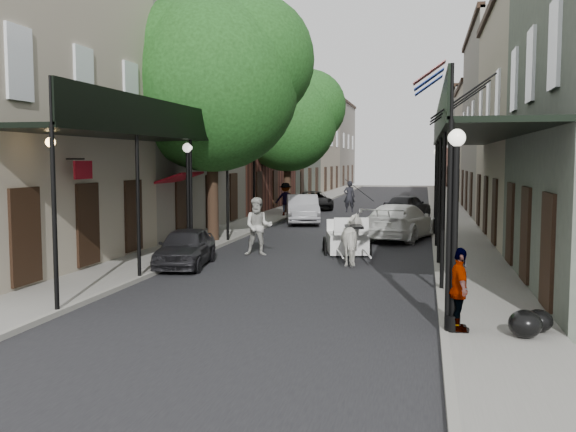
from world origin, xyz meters
The scene contains 24 objects.
ground centered at (0.00, 0.00, 0.00)m, with size 140.00×140.00×0.00m, color gray.
road centered at (0.00, 20.00, 0.01)m, with size 8.00×90.00×0.01m, color black.
sidewalk_left centered at (-5.00, 20.00, 0.06)m, with size 2.20×90.00×0.12m, color gray.
sidewalk_right centered at (5.00, 20.00, 0.06)m, with size 2.20×90.00×0.12m, color gray.
building_row_left centered at (-8.60, 30.00, 5.25)m, with size 5.00×80.00×10.50m, color #9E927E.
building_row_right centered at (8.60, 30.00, 5.25)m, with size 5.00×80.00×10.50m, color gray.
gallery_left centered at (-4.79, 6.98, 4.05)m, with size 2.20×18.05×4.88m.
gallery_right centered at (4.79, 6.98, 4.05)m, with size 2.20×18.05×4.88m.
tree_near centered at (-4.20, 10.18, 6.49)m, with size 7.31×6.80×9.63m.
tree_far centered at (-4.25, 24.18, 5.84)m, with size 6.45×6.00×8.61m.
lamppost_right_near centered at (4.10, -2.00, 2.05)m, with size 0.32×0.32×3.71m.
lamppost_left centered at (-4.10, 6.00, 2.05)m, with size 0.32×0.32×3.71m.
lamppost_right_far centered at (4.10, 18.00, 2.05)m, with size 0.32×0.32×3.71m.
horse centered at (1.41, 6.00, 0.78)m, with size 0.84×1.84×1.55m, color white.
carriage centered at (0.88, 8.36, 1.01)m, with size 1.89×2.52×2.60m.
pedestrian_walking centered at (-2.00, 7.13, 1.00)m, with size 0.97×0.76×2.00m, color #B5B4AA.
pedestrian_sidewalk_left centered at (-4.20, 21.61, 1.05)m, with size 1.20×0.69×1.86m, color gray.
pedestrian_sidewalk_right centered at (4.20, -2.00, 0.90)m, with size 0.91×0.38×1.56m, color gray.
car_left_near centered at (-3.60, 4.40, 0.60)m, with size 1.42×3.54×1.21m, color black.
car_left_mid centered at (-2.60, 18.38, 0.74)m, with size 1.57×4.50×1.48m, color #98979D.
car_left_far centered at (-3.60, 27.72, 0.60)m, with size 2.00×4.35×1.21m, color black.
car_right_near centered at (2.60, 12.67, 0.74)m, with size 2.07×5.10×1.48m, color white.
car_right_far centered at (2.60, 22.90, 0.68)m, with size 1.60×3.98×1.35m, color black.
trash_bags centered at (5.46, -2.03, 0.35)m, with size 0.85×1.00×0.50m.
Camera 1 is at (3.55, -14.00, 3.27)m, focal length 40.00 mm.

